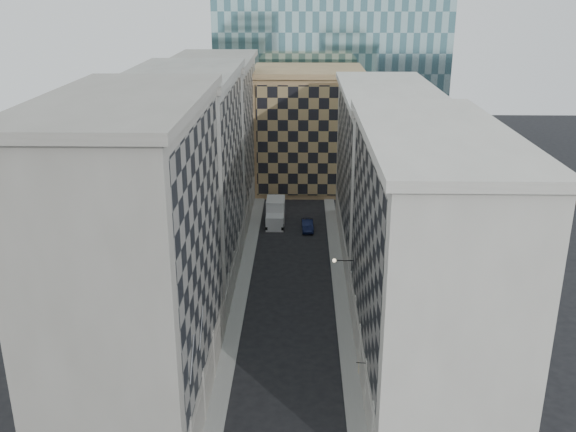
# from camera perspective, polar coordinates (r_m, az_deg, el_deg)

# --- Properties ---
(sidewalk_west) EXTENTS (1.50, 100.00, 0.15)m
(sidewalk_west) POSITION_cam_1_polar(r_m,az_deg,el_deg) (68.86, -4.15, -6.56)
(sidewalk_west) COLOR gray
(sidewalk_west) RESTS_ON ground
(sidewalk_east) EXTENTS (1.50, 100.00, 0.15)m
(sidewalk_east) POSITION_cam_1_polar(r_m,az_deg,el_deg) (68.71, 4.66, -6.64)
(sidewalk_east) COLOR gray
(sidewalk_east) RESTS_ON ground
(bldg_left_a) EXTENTS (10.80, 22.80, 23.70)m
(bldg_left_a) POSITION_cam_1_polar(r_m,az_deg,el_deg) (47.89, -13.30, -3.81)
(bldg_left_a) COLOR gray
(bldg_left_a) RESTS_ON ground
(bldg_left_b) EXTENTS (10.80, 22.80, 22.70)m
(bldg_left_b) POSITION_cam_1_polar(r_m,az_deg,el_deg) (68.29, -8.87, 3.17)
(bldg_left_b) COLOR gray
(bldg_left_b) RESTS_ON ground
(bldg_left_c) EXTENTS (10.80, 22.80, 21.70)m
(bldg_left_c) POSITION_cam_1_polar(r_m,az_deg,el_deg) (89.46, -6.49, 6.89)
(bldg_left_c) COLOR gray
(bldg_left_c) RESTS_ON ground
(bldg_right_a) EXTENTS (10.80, 26.80, 20.70)m
(bldg_right_a) POSITION_cam_1_polar(r_m,az_deg,el_deg) (51.60, 12.16, -3.78)
(bldg_right_a) COLOR beige
(bldg_right_a) RESTS_ON ground
(bldg_right_b) EXTENTS (10.80, 28.80, 19.70)m
(bldg_right_b) POSITION_cam_1_polar(r_m,az_deg,el_deg) (76.94, 8.57, 3.93)
(bldg_right_b) COLOR beige
(bldg_right_b) RESTS_ON ground
(tan_block) EXTENTS (16.80, 14.80, 18.80)m
(tan_block) POSITION_cam_1_polar(r_m,az_deg,el_deg) (101.56, 1.77, 7.75)
(tan_block) COLOR #A68458
(tan_block) RESTS_ON ground
(church_tower) EXTENTS (7.20, 7.20, 51.50)m
(church_tower) POSITION_cam_1_polar(r_m,az_deg,el_deg) (113.51, 0.75, 17.94)
(church_tower) COLOR #2C2822
(church_tower) RESTS_ON ground
(flagpoles_left) EXTENTS (0.10, 6.33, 2.33)m
(flagpoles_left) POSITION_cam_1_polar(r_m,az_deg,el_deg) (44.25, -8.10, -11.09)
(flagpoles_left) COLOR gray
(flagpoles_left) RESTS_ON ground
(bracket_lamp) EXTENTS (1.98, 0.36, 0.36)m
(bracket_lamp) POSITION_cam_1_polar(r_m,az_deg,el_deg) (60.64, 4.31, -3.97)
(bracket_lamp) COLOR black
(bracket_lamp) RESTS_ON ground
(box_truck) EXTENTS (2.47, 6.04, 3.31)m
(box_truck) POSITION_cam_1_polar(r_m,az_deg,el_deg) (87.04, -1.12, 0.22)
(box_truck) COLOR silver
(box_truck) RESTS_ON ground
(dark_car) EXTENTS (1.64, 4.25, 1.38)m
(dark_car) POSITION_cam_1_polar(r_m,az_deg,el_deg) (84.97, 1.74, -0.82)
(dark_car) COLOR #0E1533
(dark_car) RESTS_ON ground
(shop_sign) EXTENTS (0.78, 0.68, 0.76)m
(shop_sign) POSITION_cam_1_polar(r_m,az_deg,el_deg) (49.28, 6.31, -13.19)
(shop_sign) COLOR black
(shop_sign) RESTS_ON ground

